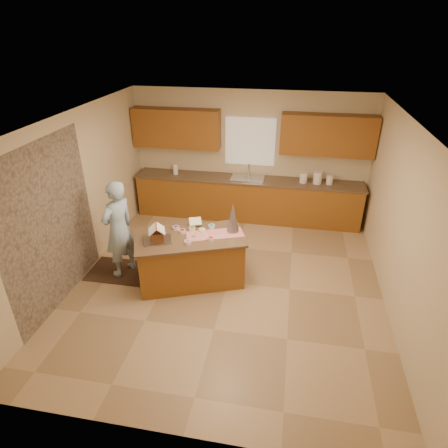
{
  "coord_description": "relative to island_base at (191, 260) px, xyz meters",
  "views": [
    {
      "loc": [
        0.88,
        -5.15,
        3.9
      ],
      "look_at": [
        -0.1,
        0.2,
        1.0
      ],
      "focal_mm": 30.72,
      "sensor_mm": 36.0,
      "label": 1
    }
  ],
  "objects": [
    {
      "name": "rug",
      "position": [
        -1.26,
        0.01,
        -0.4
      ],
      "size": [
        1.14,
        0.75,
        0.01
      ],
      "primitive_type": "cube",
      "color": "black",
      "rests_on": "floor"
    },
    {
      "name": "upper_cabinet_left",
      "position": [
        -0.93,
        2.6,
        1.5
      ],
      "size": [
        1.85,
        0.35,
        0.8
      ],
      "primitive_type": "cube",
      "color": "brown",
      "rests_on": "wall_back"
    },
    {
      "name": "tinsel_tree",
      "position": [
        0.65,
        0.3,
        0.69
      ],
      "size": [
        0.26,
        0.26,
        0.51
      ],
      "primitive_type": "cone",
      "rotation": [
        0.0,
        0.0,
        0.36
      ],
      "color": "#ABAAB7",
      "rests_on": "island_top"
    },
    {
      "name": "table_runner",
      "position": [
        0.39,
        0.15,
        0.44
      ],
      "size": [
        0.98,
        0.63,
        0.01
      ],
      "primitive_type": "cube",
      "rotation": [
        0.0,
        0.0,
        0.36
      ],
      "color": "red",
      "rests_on": "island_top"
    },
    {
      "name": "canister_b",
      "position": [
        2.06,
        2.48,
        0.64
      ],
      "size": [
        0.17,
        0.17,
        0.25
      ],
      "primitive_type": "cylinder",
      "color": "white",
      "rests_on": "back_counter_top"
    },
    {
      "name": "wall_left",
      "position": [
        -1.88,
        0.03,
        0.95
      ],
      "size": [
        5.5,
        5.5,
        0.0
      ],
      "primitive_type": "plane",
      "color": "beige",
      "rests_on": "floor"
    },
    {
      "name": "baking_tray",
      "position": [
        -0.46,
        -0.22,
        0.45
      ],
      "size": [
        0.51,
        0.44,
        0.02
      ],
      "primitive_type": "cube",
      "rotation": [
        0.0,
        0.0,
        0.36
      ],
      "color": "silver",
      "rests_on": "island_top"
    },
    {
      "name": "sink",
      "position": [
        0.62,
        2.48,
        0.49
      ],
      "size": [
        0.7,
        0.45,
        0.12
      ],
      "primitive_type": "cube",
      "color": "silver",
      "rests_on": "back_counter_top"
    },
    {
      "name": "back_counter_base",
      "position": [
        0.62,
        2.48,
        0.04
      ],
      "size": [
        4.8,
        0.6,
        0.88
      ],
      "primitive_type": "cube",
      "color": "brown",
      "rests_on": "floor"
    },
    {
      "name": "ceiling",
      "position": [
        0.62,
        0.03,
        2.3
      ],
      "size": [
        5.5,
        5.5,
        0.0
      ],
      "primitive_type": "plane",
      "color": "silver",
      "rests_on": "floor"
    },
    {
      "name": "stone_accent",
      "position": [
        -1.86,
        -0.77,
        0.85
      ],
      "size": [
        0.0,
        2.5,
        2.5
      ],
      "primitive_type": "plane",
      "rotation": [
        1.57,
        0.0,
        1.57
      ],
      "color": "gray",
      "rests_on": "wall_left"
    },
    {
      "name": "wall_front",
      "position": [
        0.62,
        -2.72,
        0.95
      ],
      "size": [
        5.5,
        5.5,
        0.0
      ],
      "primitive_type": "plane",
      "color": "beige",
      "rests_on": "floor"
    },
    {
      "name": "back_counter_top",
      "position": [
        0.62,
        2.48,
        0.5
      ],
      "size": [
        4.85,
        0.63,
        0.04
      ],
      "primitive_type": "cube",
      "color": "brown",
      "rests_on": "back_counter_base"
    },
    {
      "name": "canister_a",
      "position": [
        1.78,
        2.48,
        0.62
      ],
      "size": [
        0.15,
        0.15,
        0.21
      ],
      "primitive_type": "cylinder",
      "color": "white",
      "rests_on": "back_counter_top"
    },
    {
      "name": "cookbook",
      "position": [
        0.0,
        0.38,
        0.52
      ],
      "size": [
        0.24,
        0.22,
        0.09
      ],
      "primitive_type": "cube",
      "rotation": [
        -1.13,
        0.0,
        0.36
      ],
      "color": "white",
      "rests_on": "island_top"
    },
    {
      "name": "canister_c",
      "position": [
        2.31,
        2.48,
        0.61
      ],
      "size": [
        0.14,
        0.14,
        0.19
      ],
      "primitive_type": "cylinder",
      "color": "white",
      "rests_on": "back_counter_top"
    },
    {
      "name": "wall_right",
      "position": [
        3.12,
        0.03,
        0.95
      ],
      "size": [
        5.5,
        5.5,
        0.0
      ],
      "primitive_type": "plane",
      "color": "beige",
      "rests_on": "floor"
    },
    {
      "name": "faucet",
      "position": [
        0.62,
        2.66,
        0.66
      ],
      "size": [
        0.03,
        0.03,
        0.28
      ],
      "primitive_type": "cylinder",
      "color": "silver",
      "rests_on": "back_counter_top"
    },
    {
      "name": "upper_cabinet_right",
      "position": [
        2.17,
        2.6,
        1.5
      ],
      "size": [
        1.85,
        0.35,
        0.8
      ],
      "primitive_type": "cube",
      "color": "brown",
      "rests_on": "wall_back"
    },
    {
      "name": "wall_back",
      "position": [
        0.62,
        2.78,
        0.95
      ],
      "size": [
        5.5,
        5.5,
        0.0
      ],
      "primitive_type": "plane",
      "color": "beige",
      "rests_on": "floor"
    },
    {
      "name": "floor",
      "position": [
        0.62,
        0.03,
        -0.4
      ],
      "size": [
        5.5,
        5.5,
        0.0
      ],
      "primitive_type": "plane",
      "color": "tan",
      "rests_on": "ground"
    },
    {
      "name": "island_base",
      "position": [
        0.0,
        0.0,
        0.0
      ],
      "size": [
        1.84,
        1.36,
        0.81
      ],
      "primitive_type": "cube",
      "rotation": [
        0.0,
        0.0,
        0.36
      ],
      "color": "brown",
      "rests_on": "floor"
    },
    {
      "name": "boy",
      "position": [
        -1.21,
        0.01,
        0.45
      ],
      "size": [
        0.62,
        0.73,
        1.68
      ],
      "primitive_type": "imported",
      "rotation": [
        0.0,
        0.0,
        -2.0
      ],
      "color": "#A0C5E3",
      "rests_on": "rug"
    },
    {
      "name": "candy_bowls",
      "position": [
        0.06,
        0.11,
        0.47
      ],
      "size": [
        0.75,
        0.68,
        0.05
      ],
      "color": "red",
      "rests_on": "island_top"
    },
    {
      "name": "paper_towel",
      "position": [
        -0.97,
        2.48,
        0.63
      ],
      "size": [
        0.11,
        0.11,
        0.23
      ],
      "primitive_type": "cylinder",
      "color": "white",
      "rests_on": "back_counter_top"
    },
    {
      "name": "window_curtain",
      "position": [
        0.62,
        2.75,
        1.25
      ],
      "size": [
        1.05,
        0.03,
        1.0
      ],
      "primitive_type": "cube",
      "color": "white",
      "rests_on": "wall_back"
    },
    {
      "name": "gingerbread_house",
      "position": [
        -0.46,
        -0.22,
        0.56
      ],
      "size": [
        0.33,
        0.33,
        0.26
      ],
      "color": "#573016",
      "rests_on": "baking_tray"
    },
    {
      "name": "island_top",
      "position": [
        -0.0,
        0.0,
        0.42
      ],
      "size": [
        1.93,
        1.45,
        0.04
      ],
      "primitive_type": "cube",
      "rotation": [
        0.0,
        0.0,
        0.36
      ],
      "color": "brown",
      "rests_on": "island_base"
    }
  ]
}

